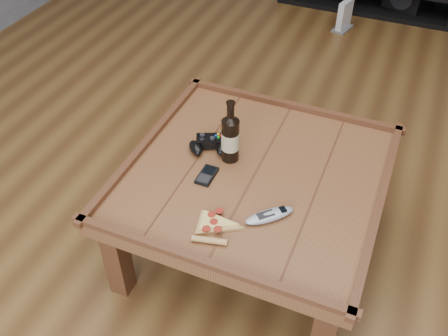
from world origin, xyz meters
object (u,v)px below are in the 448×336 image
at_px(beer_bottle, 230,137).
at_px(pizza_slice, 213,226).
at_px(game_console, 344,17).
at_px(smartphone, 207,175).
at_px(game_controller, 209,145).
at_px(remote_control, 269,215).
at_px(coffee_table, 255,184).

relative_size(beer_bottle, pizza_slice, 1.13).
bearing_deg(game_console, smartphone, -76.79).
bearing_deg(game_controller, remote_control, -61.04).
bearing_deg(pizza_slice, remote_control, 21.77).
bearing_deg(remote_control, game_controller, -171.18).
bearing_deg(remote_control, pizza_slice, -99.17).
bearing_deg(game_controller, game_console, 62.45).
distance_m(coffee_table, pizza_slice, 0.33).
xyz_separation_m(beer_bottle, game_console, (0.04, 2.22, -0.46)).
bearing_deg(game_controller, pizza_slice, -88.26).
bearing_deg(smartphone, game_console, 88.10).
height_order(remote_control, game_console, remote_control).
bearing_deg(coffee_table, beer_bottle, 160.96).
xyz_separation_m(game_controller, pizza_slice, (0.19, -0.39, -0.02)).
distance_m(smartphone, remote_control, 0.32).
distance_m(beer_bottle, remote_control, 0.37).
distance_m(game_controller, pizza_slice, 0.43).
xyz_separation_m(pizza_slice, smartphone, (-0.13, 0.23, -0.00)).
bearing_deg(game_controller, smartphone, -93.71).
bearing_deg(game_console, beer_bottle, -75.79).
height_order(coffee_table, beer_bottle, beer_bottle).
bearing_deg(remote_control, beer_bottle, -178.53).
xyz_separation_m(coffee_table, remote_control, (0.13, -0.21, 0.07)).
bearing_deg(game_controller, coffee_table, -39.34).
distance_m(beer_bottle, pizza_slice, 0.39).
xyz_separation_m(game_controller, smartphone, (0.06, -0.16, -0.02)).
bearing_deg(beer_bottle, pizza_slice, -77.01).
distance_m(beer_bottle, game_console, 2.26).
bearing_deg(beer_bottle, game_controller, 169.22).
height_order(pizza_slice, smartphone, pizza_slice).
bearing_deg(coffee_table, game_console, 92.20).
relative_size(coffee_table, pizza_slice, 4.17).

